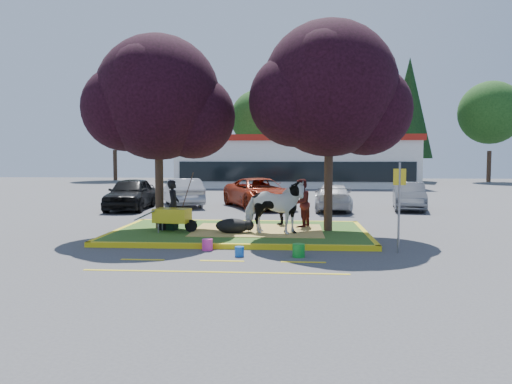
# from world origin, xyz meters

# --- Properties ---
(ground) EXTENTS (90.00, 90.00, 0.00)m
(ground) POSITION_xyz_m (0.00, 0.00, 0.00)
(ground) COLOR #424244
(ground) RESTS_ON ground
(median_island) EXTENTS (8.00, 5.00, 0.15)m
(median_island) POSITION_xyz_m (0.00, 0.00, 0.07)
(median_island) COLOR #2E5A1C
(median_island) RESTS_ON ground
(curb_near) EXTENTS (8.30, 0.16, 0.15)m
(curb_near) POSITION_xyz_m (0.00, -2.58, 0.07)
(curb_near) COLOR yellow
(curb_near) RESTS_ON ground
(curb_far) EXTENTS (8.30, 0.16, 0.15)m
(curb_far) POSITION_xyz_m (0.00, 2.58, 0.07)
(curb_far) COLOR yellow
(curb_far) RESTS_ON ground
(curb_left) EXTENTS (0.16, 5.30, 0.15)m
(curb_left) POSITION_xyz_m (-4.08, 0.00, 0.07)
(curb_left) COLOR yellow
(curb_left) RESTS_ON ground
(curb_right) EXTENTS (0.16, 5.30, 0.15)m
(curb_right) POSITION_xyz_m (4.08, 0.00, 0.07)
(curb_right) COLOR yellow
(curb_right) RESTS_ON ground
(straw_bedding) EXTENTS (4.20, 3.00, 0.01)m
(straw_bedding) POSITION_xyz_m (0.60, 0.00, 0.15)
(straw_bedding) COLOR #D0B555
(straw_bedding) RESTS_ON median_island
(tree_purple_left) EXTENTS (5.06, 4.20, 6.51)m
(tree_purple_left) POSITION_xyz_m (-2.78, 0.38, 4.36)
(tree_purple_left) COLOR black
(tree_purple_left) RESTS_ON median_island
(tree_purple_right) EXTENTS (5.30, 4.40, 6.82)m
(tree_purple_right) POSITION_xyz_m (2.92, 0.18, 4.56)
(tree_purple_right) COLOR black
(tree_purple_right) RESTS_ON median_island
(fire_lane_stripe_a) EXTENTS (1.10, 0.12, 0.01)m
(fire_lane_stripe_a) POSITION_xyz_m (-2.00, -4.20, 0.00)
(fire_lane_stripe_a) COLOR yellow
(fire_lane_stripe_a) RESTS_ON ground
(fire_lane_stripe_b) EXTENTS (1.10, 0.12, 0.01)m
(fire_lane_stripe_b) POSITION_xyz_m (0.00, -4.20, 0.00)
(fire_lane_stripe_b) COLOR yellow
(fire_lane_stripe_b) RESTS_ON ground
(fire_lane_stripe_c) EXTENTS (1.10, 0.12, 0.01)m
(fire_lane_stripe_c) POSITION_xyz_m (2.00, -4.20, 0.00)
(fire_lane_stripe_c) COLOR yellow
(fire_lane_stripe_c) RESTS_ON ground
(fire_lane_long) EXTENTS (6.00, 0.10, 0.01)m
(fire_lane_long) POSITION_xyz_m (0.00, -5.40, 0.00)
(fire_lane_long) COLOR yellow
(fire_lane_long) RESTS_ON ground
(retail_building) EXTENTS (20.40, 8.40, 4.40)m
(retail_building) POSITION_xyz_m (2.00, 27.98, 2.25)
(retail_building) COLOR silver
(retail_building) RESTS_ON ground
(treeline) EXTENTS (46.58, 7.80, 14.63)m
(treeline) POSITION_xyz_m (1.23, 37.61, 7.73)
(treeline) COLOR black
(treeline) RESTS_ON ground
(cow) EXTENTS (2.16, 1.31, 1.70)m
(cow) POSITION_xyz_m (1.15, -0.75, 1.00)
(cow) COLOR white
(cow) RESTS_ON median_island
(calf) EXTENTS (1.23, 0.94, 0.47)m
(calf) POSITION_xyz_m (-0.16, -0.68, 0.38)
(calf) COLOR black
(calf) RESTS_ON median_island
(handler) EXTENTS (0.42, 0.62, 1.64)m
(handler) POSITION_xyz_m (-2.28, 0.21, 0.97)
(handler) COLOR black
(handler) RESTS_ON median_island
(visitor_a) EXTENTS (0.91, 1.00, 1.67)m
(visitor_a) POSITION_xyz_m (2.02, 0.90, 0.98)
(visitor_a) COLOR #411312
(visitor_a) RESTS_ON median_island
(visitor_b) EXTENTS (0.38, 0.69, 1.11)m
(visitor_b) POSITION_xyz_m (1.33, 1.36, 0.71)
(visitor_b) COLOR black
(visitor_b) RESTS_ON median_island
(wheelbarrow) EXTENTS (2.01, 0.82, 0.76)m
(wheelbarrow) POSITION_xyz_m (-2.13, -0.52, 0.67)
(wheelbarrow) COLOR black
(wheelbarrow) RESTS_ON median_island
(gear_bag_dark) EXTENTS (0.56, 0.41, 0.26)m
(gear_bag_dark) POSITION_xyz_m (-2.47, -0.04, 0.28)
(gear_bag_dark) COLOR black
(gear_bag_dark) RESTS_ON median_island
(gear_bag_green) EXTENTS (0.55, 0.44, 0.25)m
(gear_bag_green) POSITION_xyz_m (-2.33, -0.06, 0.28)
(gear_bag_green) COLOR black
(gear_bag_green) RESTS_ON median_island
(sign_post) EXTENTS (0.34, 0.07, 2.42)m
(sign_post) POSITION_xyz_m (4.57, -2.78, 1.49)
(sign_post) COLOR slate
(sign_post) RESTS_ON ground
(bucket_green) EXTENTS (0.35, 0.35, 0.34)m
(bucket_green) POSITION_xyz_m (1.89, -3.57, 0.17)
(bucket_green) COLOR #17972A
(bucket_green) RESTS_ON ground
(bucket_pink) EXTENTS (0.39, 0.39, 0.31)m
(bucket_pink) POSITION_xyz_m (-0.60, -2.83, 0.16)
(bucket_pink) COLOR #F436A0
(bucket_pink) RESTS_ON ground
(bucket_blue) EXTENTS (0.31, 0.31, 0.26)m
(bucket_blue) POSITION_xyz_m (0.37, -3.60, 0.13)
(bucket_blue) COLOR blue
(bucket_blue) RESTS_ON ground
(car_black) EXTENTS (2.15, 4.70, 1.56)m
(car_black) POSITION_xyz_m (-6.17, 7.51, 0.78)
(car_black) COLOR black
(car_black) RESTS_ON ground
(car_silver) EXTENTS (3.08, 4.67, 1.45)m
(car_silver) POSITION_xyz_m (-4.00, 9.42, 0.73)
(car_silver) COLOR #9B9DA3
(car_silver) RESTS_ON ground
(car_red) EXTENTS (4.45, 5.96, 1.51)m
(car_red) POSITION_xyz_m (0.05, 8.86, 0.75)
(car_red) COLOR maroon
(car_red) RESTS_ON ground
(car_white) EXTENTS (1.96, 4.37, 1.24)m
(car_white) POSITION_xyz_m (3.67, 7.89, 0.62)
(car_white) COLOR silver
(car_white) RESTS_ON ground
(car_grey) EXTENTS (2.03, 4.22, 1.33)m
(car_grey) POSITION_xyz_m (7.39, 8.43, 0.67)
(car_grey) COLOR slate
(car_grey) RESTS_ON ground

